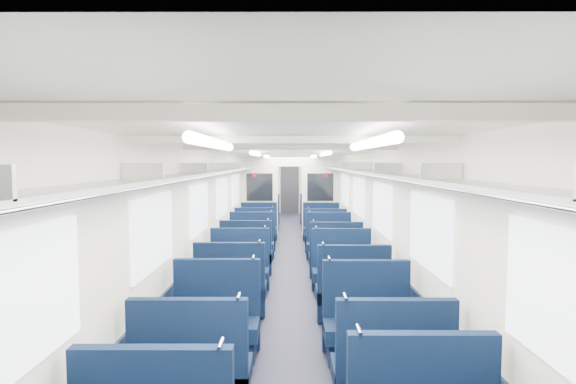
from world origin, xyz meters
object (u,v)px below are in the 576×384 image
at_px(seat_17, 325,238).
at_px(seat_5, 391,379).
at_px(seat_20, 263,220).
at_px(bulkhead, 290,193).
at_px(seat_23, 314,215).
at_px(end_door, 290,189).
at_px(seat_8, 231,292).
at_px(seat_10, 239,273).
at_px(seat_9, 352,296).
at_px(seat_6, 216,326).
at_px(seat_16, 256,237).
at_px(seat_18, 259,230).
at_px(seat_7, 368,328).
at_px(seat_13, 335,260).
at_px(seat_19, 321,230).
at_px(seat_22, 265,216).
at_px(seat_12, 246,257).
at_px(seat_21, 317,220).
at_px(seat_14, 252,246).
at_px(seat_15, 329,246).
at_px(seat_11, 342,274).

bearing_deg(seat_17, seat_5, -90.00).
distance_m(seat_17, seat_20, 3.78).
relative_size(bulkhead, seat_23, 2.60).
distance_m(end_door, seat_5, 15.03).
xyz_separation_m(seat_8, seat_10, (0.00, 1.05, 0.00)).
height_order(bulkhead, seat_9, bulkhead).
height_order(bulkhead, seat_6, bulkhead).
xyz_separation_m(seat_16, seat_18, (0.00, 1.12, 0.00)).
xyz_separation_m(seat_7, seat_13, (0.00, 3.42, 0.00)).
relative_size(seat_8, seat_19, 1.00).
bearing_deg(bulkhead, seat_23, 67.88).
distance_m(seat_9, seat_22, 9.12).
bearing_deg(seat_12, bulkhead, 79.76).
height_order(seat_8, seat_17, same).
bearing_deg(seat_8, end_door, 86.20).
relative_size(seat_18, seat_21, 1.00).
bearing_deg(seat_18, end_door, 83.02).
relative_size(seat_13, seat_14, 1.00).
xyz_separation_m(seat_10, seat_14, (0.00, 2.39, 0.00)).
bearing_deg(seat_12, seat_18, 90.00).
height_order(seat_7, seat_12, same).
distance_m(seat_9, seat_15, 3.58).
bearing_deg(seat_19, end_door, 96.95).
distance_m(seat_19, seat_22, 3.52).
bearing_deg(seat_11, bulkhead, 98.06).
xyz_separation_m(seat_7, seat_10, (-1.66, 2.40, 0.00)).
height_order(seat_20, seat_23, same).
height_order(seat_7, seat_21, same).
xyz_separation_m(seat_17, seat_21, (0.00, 3.42, 0.00)).
bearing_deg(seat_6, seat_15, 70.55).
bearing_deg(seat_13, seat_15, 90.00).
bearing_deg(seat_8, seat_15, 64.01).
relative_size(seat_7, seat_20, 1.00).
bearing_deg(seat_9, seat_17, 90.00).
bearing_deg(seat_23, seat_7, -90.00).
xyz_separation_m(seat_6, seat_15, (1.66, 4.70, 0.00)).
height_order(seat_12, seat_17, same).
relative_size(seat_12, seat_18, 1.00).
distance_m(seat_13, seat_18, 4.01).
xyz_separation_m(bulkhead, seat_21, (0.83, 0.91, -0.90)).
xyz_separation_m(bulkhead, seat_16, (-0.83, -2.28, -0.90)).
bearing_deg(seat_15, seat_10, -125.19).
xyz_separation_m(seat_14, seat_15, (1.66, -0.04, 0.00)).
bearing_deg(seat_21, seat_22, 148.89).
xyz_separation_m(seat_8, seat_9, (1.66, -0.18, 0.00)).
bearing_deg(seat_16, seat_11, -65.12).
relative_size(seat_10, seat_14, 1.00).
distance_m(seat_5, seat_8, 3.00).
xyz_separation_m(seat_7, seat_8, (-1.66, 1.35, 0.00)).
distance_m(seat_5, seat_16, 7.29).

